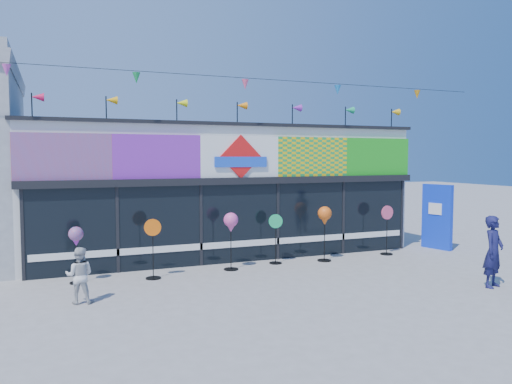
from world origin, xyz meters
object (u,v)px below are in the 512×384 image
spinner_0 (76,238)px  spinner_3 (276,238)px  spinner_2 (231,224)px  spinner_1 (153,247)px  spinner_4 (325,217)px  spinner_5 (387,229)px  adult_man (493,252)px  blue_sign (437,217)px  child (79,275)px

spinner_0 → spinner_3: bearing=2.4°
spinner_0 → spinner_2: bearing=-0.6°
spinner_1 → spinner_2: size_ratio=0.97×
spinner_3 → spinner_0: bearing=-177.6°
spinner_3 → spinner_4: (1.50, -0.22, 0.54)m
spinner_0 → spinner_4: bearing=0.1°
spinner_3 → spinner_5: (3.83, -0.10, 0.06)m
spinner_1 → adult_man: size_ratio=0.90×
spinner_3 → adult_man: size_ratio=0.84×
spinner_3 → spinner_4: bearing=-8.3°
blue_sign → spinner_1: bearing=169.3°
spinner_5 → child: spinner_5 is taller
adult_man → spinner_0: bearing=134.8°
blue_sign → spinner_2: blue_sign is taller
spinner_0 → spinner_3: 5.46m
blue_sign → spinner_1: 9.65m
spinner_1 → child: size_ratio=1.28×
spinner_5 → child: (-9.30, -1.92, -0.23)m
spinner_2 → spinner_4: 2.96m
spinner_1 → spinner_2: spinner_2 is taller
spinner_0 → spinner_3: size_ratio=0.97×
spinner_0 → spinner_1: spinner_1 is taller
spinner_0 → spinner_5: spinner_5 is taller
spinner_0 → child: bearing=-90.7°
spinner_5 → child: size_ratio=1.30×
blue_sign → adult_man: blue_sign is taller
spinner_1 → spinner_4: 5.16m
spinner_0 → spinner_1: (1.82, -0.24, -0.31)m
spinner_1 → spinner_5: size_ratio=0.98×
spinner_4 → adult_man: bearing=-62.1°
blue_sign → child: 11.68m
blue_sign → spinner_5: (-2.18, -0.18, -0.27)m
blue_sign → spinner_2: 7.48m
spinner_5 → spinner_2: bearing=-178.2°
blue_sign → child: (-11.47, -2.11, -0.49)m
blue_sign → spinner_3: blue_sign is taller
spinner_3 → child: 5.84m
spinner_3 → spinner_5: 3.83m
spinner_1 → adult_man: (7.32, -3.88, 0.04)m
spinner_2 → spinner_3: spinner_2 is taller
spinner_3 → adult_man: (3.69, -4.35, 0.09)m
spinner_1 → spinner_4: size_ratio=0.94×
spinner_0 → spinner_5: 9.28m
spinner_5 → child: bearing=-168.3°
spinner_1 → adult_man: 8.28m
spinner_2 → child: 4.42m
blue_sign → spinner_4: (-4.51, -0.30, 0.21)m
spinner_4 → spinner_5: size_ratio=1.05×
blue_sign → spinner_3: bearing=166.8°
spinner_5 → child: 9.50m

